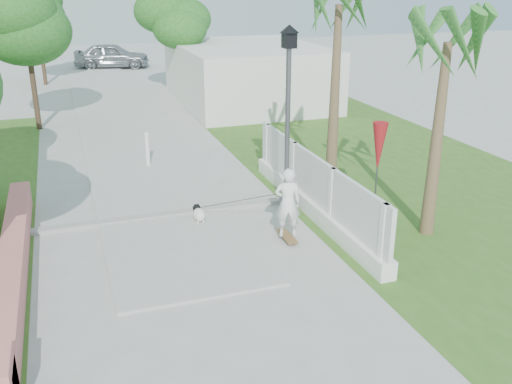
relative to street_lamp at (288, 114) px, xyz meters
name	(u,v)px	position (x,y,z in m)	size (l,w,h in m)	color
ground	(241,368)	(-2.90, -5.50, -2.43)	(90.00, 90.00, 0.00)	#B7B7B2
path_strip	(110,102)	(-2.90, 14.50, -2.40)	(3.20, 36.00, 0.06)	#B7B7B2
curb	(166,215)	(-2.90, 0.50, -2.38)	(6.50, 0.25, 0.10)	#999993
grass_right	(379,164)	(4.10, 2.50, -2.42)	(8.00, 20.00, 0.01)	#39611E
pink_wall	(12,274)	(-6.20, -1.95, -2.11)	(0.45, 8.20, 0.80)	#D7796E
lattice_fence	(313,194)	(0.50, -0.50, -1.88)	(0.35, 7.00, 1.50)	white
building_right	(248,74)	(3.10, 12.50, -1.13)	(6.00, 8.00, 2.60)	silver
street_lamp	(288,114)	(0.00, 0.00, 0.00)	(0.44, 0.44, 4.44)	#59595E
bollard	(147,149)	(-2.70, 4.50, -1.84)	(0.14, 0.14, 1.09)	white
patio_umbrella	(379,148)	(1.90, -1.00, -0.74)	(0.36, 0.36, 2.30)	#59595E
tree_path_left	(26,25)	(-5.88, 10.48, 1.39)	(3.40, 3.40, 5.23)	#4C3826
tree_path_right	(176,22)	(0.32, 14.48, 1.07)	(3.00, 3.00, 4.79)	#4C3826
tree_path_far	(37,10)	(-5.68, 20.48, 1.39)	(3.20, 3.20, 5.17)	#4C3826
palm_far	(338,18)	(1.70, 1.00, 2.06)	(1.80, 1.80, 5.30)	brown
palm_near	(447,55)	(2.50, -2.30, 1.53)	(1.80, 1.80, 4.70)	brown
skateboarder	(243,202)	(-1.40, -0.87, -1.70)	(1.93, 2.14, 1.65)	olive
dog	(199,214)	(-2.23, -0.08, -2.20)	(0.29, 0.62, 0.42)	white
parked_car	(112,56)	(-1.70, 25.39, -1.65)	(1.84, 4.57, 1.56)	#9EA1A5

